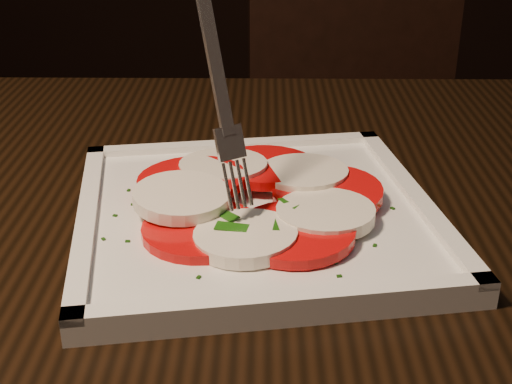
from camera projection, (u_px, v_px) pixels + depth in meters
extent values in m
cube|color=black|center=(207.00, 235.00, 0.61)|extent=(1.27, 0.91, 0.04)
cube|color=black|center=(366.00, 187.00, 1.36)|extent=(0.49, 0.49, 0.04)
cube|color=black|center=(354.00, 33.00, 1.42)|extent=(0.42, 0.11, 0.46)
cylinder|color=black|center=(280.00, 355.00, 1.29)|extent=(0.04, 0.04, 0.41)
cylinder|color=black|center=(475.00, 345.00, 1.31)|extent=(0.04, 0.04, 0.41)
cylinder|color=black|center=(264.00, 254.00, 1.61)|extent=(0.04, 0.04, 0.41)
cylinder|color=black|center=(420.00, 248.00, 1.64)|extent=(0.04, 0.04, 0.41)
cube|color=white|center=(256.00, 217.00, 0.58)|extent=(0.35, 0.35, 0.01)
cylinder|color=red|center=(202.00, 230.00, 0.54)|extent=(0.09, 0.09, 0.01)
cylinder|color=white|center=(246.00, 238.00, 0.52)|extent=(0.08, 0.08, 0.01)
cylinder|color=red|center=(294.00, 233.00, 0.53)|extent=(0.09, 0.09, 0.01)
cylinder|color=white|center=(325.00, 214.00, 0.55)|extent=(0.08, 0.08, 0.01)
cylinder|color=red|center=(327.00, 193.00, 0.58)|extent=(0.09, 0.09, 0.02)
cylinder|color=white|center=(304.00, 174.00, 0.61)|extent=(0.08, 0.08, 0.01)
cylinder|color=red|center=(265.00, 167.00, 0.63)|extent=(0.09, 0.09, 0.01)
cylinder|color=white|center=(223.00, 168.00, 0.62)|extent=(0.08, 0.08, 0.01)
cylinder|color=red|center=(192.00, 180.00, 0.60)|extent=(0.09, 0.09, 0.01)
cylinder|color=white|center=(182.00, 197.00, 0.56)|extent=(0.08, 0.08, 0.02)
cube|color=#1C5B0F|center=(237.00, 228.00, 0.53)|extent=(0.03, 0.02, 0.00)
cube|color=#1C5B0F|center=(302.00, 198.00, 0.57)|extent=(0.04, 0.03, 0.01)
cube|color=#1C5B0F|center=(280.00, 222.00, 0.53)|extent=(0.01, 0.03, 0.00)
cube|color=#1C5B0F|center=(312.00, 216.00, 0.54)|extent=(0.03, 0.03, 0.01)
cube|color=#1C5B0F|center=(297.00, 182.00, 0.60)|extent=(0.03, 0.03, 0.00)
cube|color=#1C5B0F|center=(196.00, 202.00, 0.56)|extent=(0.02, 0.04, 0.00)
cube|color=#1C5B0F|center=(225.00, 214.00, 0.55)|extent=(0.03, 0.03, 0.00)
cube|color=#1C5B0F|center=(334.00, 189.00, 0.59)|extent=(0.01, 0.04, 0.00)
cube|color=#143D0B|center=(129.00, 190.00, 0.61)|extent=(0.00, 0.00, 0.00)
cube|color=#143D0B|center=(267.00, 155.00, 0.68)|extent=(0.00, 0.00, 0.00)
cube|color=#143D0B|center=(338.00, 166.00, 0.66)|extent=(0.00, 0.00, 0.00)
cube|color=#143D0B|center=(236.00, 158.00, 0.67)|extent=(0.00, 0.00, 0.00)
cube|color=#143D0B|center=(145.00, 218.00, 0.56)|extent=(0.00, 0.00, 0.00)
cube|color=#143D0B|center=(375.00, 245.00, 0.52)|extent=(0.00, 0.00, 0.00)
cube|color=#143D0B|center=(356.00, 239.00, 0.53)|extent=(0.00, 0.00, 0.00)
cube|color=#143D0B|center=(168.00, 242.00, 0.53)|extent=(0.00, 0.00, 0.00)
cube|color=#143D0B|center=(128.00, 241.00, 0.53)|extent=(0.00, 0.00, 0.00)
cube|color=#143D0B|center=(133.00, 204.00, 0.58)|extent=(0.00, 0.00, 0.00)
cube|color=#143D0B|center=(262.00, 159.00, 0.67)|extent=(0.00, 0.00, 0.00)
cube|color=#143D0B|center=(141.00, 209.00, 0.58)|extent=(0.00, 0.00, 0.00)
cube|color=#143D0B|center=(198.00, 172.00, 0.64)|extent=(0.00, 0.00, 0.00)
cube|color=#143D0B|center=(335.00, 180.00, 0.63)|extent=(0.00, 0.00, 0.00)
cube|color=#143D0B|center=(115.00, 216.00, 0.57)|extent=(0.00, 0.00, 0.00)
cube|color=#143D0B|center=(224.00, 161.00, 0.67)|extent=(0.00, 0.00, 0.00)
cube|color=#143D0B|center=(150.00, 245.00, 0.52)|extent=(0.00, 0.00, 0.00)
cube|color=#143D0B|center=(199.00, 169.00, 0.65)|extent=(0.00, 0.00, 0.00)
cube|color=#143D0B|center=(314.00, 266.00, 0.50)|extent=(0.00, 0.00, 0.00)
cube|color=#143D0B|center=(239.00, 263.00, 0.50)|extent=(0.00, 0.00, 0.00)
cube|color=#143D0B|center=(103.00, 239.00, 0.53)|extent=(0.00, 0.00, 0.00)
cube|color=#143D0B|center=(335.00, 262.00, 0.50)|extent=(0.00, 0.00, 0.00)
cube|color=#143D0B|center=(199.00, 277.00, 0.48)|extent=(0.00, 0.00, 0.00)
cube|color=#143D0B|center=(152.00, 230.00, 0.54)|extent=(0.00, 0.00, 0.00)
cube|color=#143D0B|center=(339.00, 276.00, 0.49)|extent=(0.00, 0.00, 0.00)
cube|color=#143D0B|center=(169.00, 165.00, 0.66)|extent=(0.00, 0.00, 0.00)
cube|color=#143D0B|center=(393.00, 208.00, 0.58)|extent=(0.00, 0.00, 0.00)
cube|color=#143D0B|center=(344.00, 173.00, 0.64)|extent=(0.00, 0.00, 0.00)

